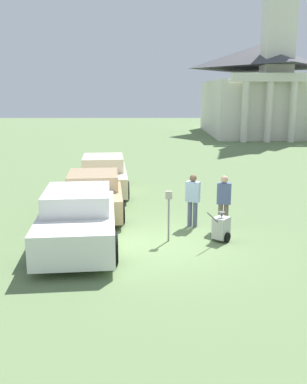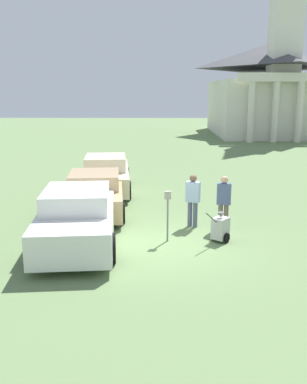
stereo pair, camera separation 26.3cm
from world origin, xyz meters
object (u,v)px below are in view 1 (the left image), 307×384
(parking_meter, at_px, (169,207))
(parked_car_tan, at_px, (94,193))
(person_supervisor, at_px, (224,199))
(church, at_px, (261,83))
(person_worker, at_px, (193,197))
(equipment_cart, at_px, (221,228))
(parked_car_cream, at_px, (104,175))
(parked_car_white, at_px, (79,217))

(parking_meter, bearing_deg, parked_car_tan, 128.93)
(parking_meter, height_order, person_supervisor, person_supervisor)
(parked_car_tan, distance_m, parking_meter, 3.95)
(parking_meter, xyz_separation_m, person_supervisor, (1.70, 1.04, -0.05))
(parking_meter, relative_size, church, 0.07)
(parked_car_tan, xyz_separation_m, person_supervisor, (4.17, -2.02, 0.28))
(person_worker, bearing_deg, equipment_cart, 137.85)
(person_worker, xyz_separation_m, church, (9.54, 30.35, 4.01))
(parked_car_cream, bearing_deg, equipment_cart, -63.07)
(person_supervisor, bearing_deg, church, -96.42)
(parked_car_white, height_order, equipment_cart, parked_car_white)
(parked_car_tan, height_order, church, church)
(parked_car_white, bearing_deg, parked_car_tan, 84.57)
(church, bearing_deg, parking_meter, -108.07)
(parked_car_white, distance_m, equipment_cart, 3.96)
(parked_car_cream, bearing_deg, church, 57.87)
(parked_car_tan, relative_size, person_worker, 2.94)
(person_worker, bearing_deg, church, -86.45)
(person_supervisor, bearing_deg, parking_meter, 40.82)
(parked_car_cream, height_order, person_worker, person_worker)
(parked_car_white, relative_size, parking_meter, 3.64)
(person_worker, height_order, person_supervisor, person_supervisor)
(equipment_cart, bearing_deg, church, 113.29)
(person_worker, bearing_deg, parked_car_cream, -35.23)
(parked_car_white, distance_m, parked_car_cream, 6.34)
(parked_car_white, height_order, parking_meter, parked_car_white)
(parked_car_cream, bearing_deg, person_supervisor, -56.65)
(parked_car_cream, height_order, church, church)
(parked_car_white, relative_size, person_supervisor, 3.14)
(parked_car_white, bearing_deg, equipment_cart, -3.70)
(person_worker, distance_m, church, 32.07)
(parked_car_tan, bearing_deg, parked_car_white, -95.43)
(church, bearing_deg, parked_car_white, -111.94)
(parked_car_white, xyz_separation_m, equipment_cart, (3.94, 0.12, -0.34))
(parked_car_white, height_order, person_supervisor, person_supervisor)
(person_worker, xyz_separation_m, equipment_cart, (0.67, -1.33, -0.54))
(parked_car_tan, xyz_separation_m, parking_meter, (2.47, -3.06, 0.33))
(parked_car_white, height_order, parked_car_tan, parked_car_white)
(parked_car_white, xyz_separation_m, parking_meter, (2.47, 0.11, 0.27))
(parked_car_cream, xyz_separation_m, equipment_cart, (3.94, -6.22, -0.32))
(person_supervisor, relative_size, church, 0.08)
(parked_car_cream, bearing_deg, parking_meter, -73.79)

